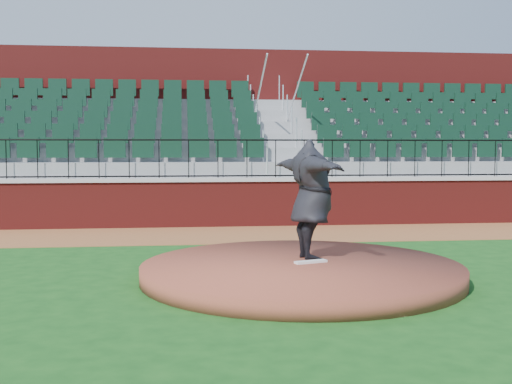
# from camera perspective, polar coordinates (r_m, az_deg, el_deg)

# --- Properties ---
(ground) EXTENTS (90.00, 90.00, 0.00)m
(ground) POSITION_cam_1_polar(r_m,az_deg,el_deg) (10.20, 0.97, -7.89)
(ground) COLOR #144915
(ground) RESTS_ON ground
(warning_track) EXTENTS (34.00, 3.20, 0.01)m
(warning_track) POSITION_cam_1_polar(r_m,az_deg,el_deg) (15.49, -1.64, -3.78)
(warning_track) COLOR brown
(warning_track) RESTS_ON ground
(field_wall) EXTENTS (34.00, 0.35, 1.20)m
(field_wall) POSITION_cam_1_polar(r_m,az_deg,el_deg) (17.01, -2.10, -1.07)
(field_wall) COLOR maroon
(field_wall) RESTS_ON ground
(wall_cap) EXTENTS (34.00, 0.45, 0.10)m
(wall_cap) POSITION_cam_1_polar(r_m,az_deg,el_deg) (16.97, -2.11, 1.12)
(wall_cap) COLOR #B7B7B7
(wall_cap) RESTS_ON field_wall
(wall_railing) EXTENTS (34.00, 0.05, 1.00)m
(wall_railing) POSITION_cam_1_polar(r_m,az_deg,el_deg) (16.95, -2.11, 2.98)
(wall_railing) COLOR black
(wall_railing) RESTS_ON wall_cap
(seating_stands) EXTENTS (34.00, 5.10, 4.60)m
(seating_stands) POSITION_cam_1_polar(r_m,az_deg,el_deg) (19.67, -2.73, 4.57)
(seating_stands) COLOR gray
(seating_stands) RESTS_ON ground
(concourse_wall) EXTENTS (34.00, 0.50, 5.50)m
(concourse_wall) POSITION_cam_1_polar(r_m,az_deg,el_deg) (22.47, -3.21, 5.65)
(concourse_wall) COLOR maroon
(concourse_wall) RESTS_ON ground
(pitchers_mound) EXTENTS (5.11, 5.11, 0.25)m
(pitchers_mound) POSITION_cam_1_polar(r_m,az_deg,el_deg) (10.30, 4.06, -7.08)
(pitchers_mound) COLOR brown
(pitchers_mound) RESTS_ON ground
(pitching_rubber) EXTENTS (0.56, 0.30, 0.04)m
(pitching_rubber) POSITION_cam_1_polar(r_m,az_deg,el_deg) (10.35, 4.91, -6.22)
(pitching_rubber) COLOR white
(pitching_rubber) RESTS_ON pitchers_mound
(pitcher) EXTENTS (1.19, 2.53, 1.99)m
(pitcher) POSITION_cam_1_polar(r_m,az_deg,el_deg) (10.64, 4.95, -0.64)
(pitcher) COLOR black
(pitcher) RESTS_ON pitchers_mound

